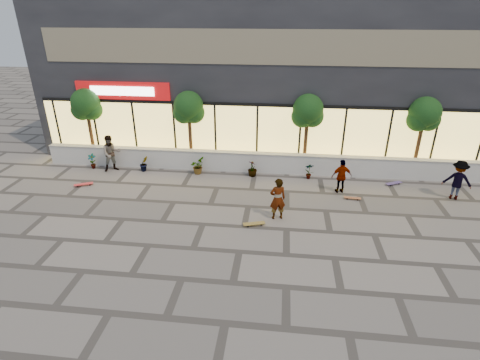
# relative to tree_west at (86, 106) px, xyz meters

# --- Properties ---
(ground) EXTENTS (80.00, 80.00, 0.00)m
(ground) POSITION_rel_tree_west_xyz_m (9.00, -7.70, -2.99)
(ground) COLOR gray
(ground) RESTS_ON ground
(planter_wall) EXTENTS (22.00, 0.42, 1.04)m
(planter_wall) POSITION_rel_tree_west_xyz_m (9.00, -0.70, -2.46)
(planter_wall) COLOR silver
(planter_wall) RESTS_ON ground
(retail_building) EXTENTS (24.00, 9.17, 8.50)m
(retail_building) POSITION_rel_tree_west_xyz_m (9.00, 4.79, 1.26)
(retail_building) COLOR #232328
(retail_building) RESTS_ON ground
(shrub_a) EXTENTS (0.43, 0.29, 0.81)m
(shrub_a) POSITION_rel_tree_west_xyz_m (0.50, -1.25, -2.58)
(shrub_a) COLOR #113715
(shrub_a) RESTS_ON ground
(shrub_b) EXTENTS (0.57, 0.57, 0.81)m
(shrub_b) POSITION_rel_tree_west_xyz_m (3.30, -1.25, -2.58)
(shrub_b) COLOR #113715
(shrub_b) RESTS_ON ground
(shrub_c) EXTENTS (0.68, 0.77, 0.81)m
(shrub_c) POSITION_rel_tree_west_xyz_m (6.10, -1.25, -2.58)
(shrub_c) COLOR #113715
(shrub_c) RESTS_ON ground
(shrub_d) EXTENTS (0.64, 0.64, 0.81)m
(shrub_d) POSITION_rel_tree_west_xyz_m (8.90, -1.25, -2.58)
(shrub_d) COLOR #113715
(shrub_d) RESTS_ON ground
(shrub_e) EXTENTS (0.46, 0.35, 0.81)m
(shrub_e) POSITION_rel_tree_west_xyz_m (11.70, -1.25, -2.58)
(shrub_e) COLOR #113715
(shrub_e) RESTS_ON ground
(tree_west) EXTENTS (1.60, 1.50, 3.92)m
(tree_west) POSITION_rel_tree_west_xyz_m (0.00, 0.00, 0.00)
(tree_west) COLOR #4A271A
(tree_west) RESTS_ON ground
(tree_midwest) EXTENTS (1.60, 1.50, 3.92)m
(tree_midwest) POSITION_rel_tree_west_xyz_m (5.50, 0.00, 0.00)
(tree_midwest) COLOR #4A271A
(tree_midwest) RESTS_ON ground
(tree_mideast) EXTENTS (1.60, 1.50, 3.92)m
(tree_mideast) POSITION_rel_tree_west_xyz_m (11.50, 0.00, 0.00)
(tree_mideast) COLOR #4A271A
(tree_mideast) RESTS_ON ground
(tree_east) EXTENTS (1.60, 1.50, 3.92)m
(tree_east) POSITION_rel_tree_west_xyz_m (17.00, 0.00, 0.00)
(tree_east) COLOR #4A271A
(tree_east) RESTS_ON ground
(skater_center) EXTENTS (0.73, 0.58, 1.75)m
(skater_center) POSITION_rel_tree_west_xyz_m (10.24, -5.27, -2.11)
(skater_center) COLOR white
(skater_center) RESTS_ON ground
(skater_left) EXTENTS (1.16, 1.10, 1.90)m
(skater_left) POSITION_rel_tree_west_xyz_m (1.69, -1.40, -2.04)
(skater_left) COLOR #8E7A5C
(skater_left) RESTS_ON ground
(skater_right_near) EXTENTS (0.99, 0.58, 1.59)m
(skater_right_near) POSITION_rel_tree_west_xyz_m (13.05, -2.60, -2.19)
(skater_right_near) COLOR white
(skater_right_near) RESTS_ON ground
(skater_right_far) EXTENTS (1.31, 0.99, 1.79)m
(skater_right_far) POSITION_rel_tree_west_xyz_m (17.98, -2.64, -2.09)
(skater_right_far) COLOR maroon
(skater_right_far) RESTS_ON ground
(skateboard_center) EXTENTS (0.88, 0.46, 0.10)m
(skateboard_center) POSITION_rel_tree_west_xyz_m (9.38, -5.93, -2.90)
(skateboard_center) COLOR olive
(skateboard_center) RESTS_ON ground
(skateboard_left) EXTENTS (0.87, 0.57, 0.10)m
(skateboard_left) POSITION_rel_tree_west_xyz_m (1.03, -3.32, -2.90)
(skateboard_left) COLOR red
(skateboard_left) RESTS_ON ground
(skateboard_right_near) EXTENTS (0.74, 0.24, 0.09)m
(skateboard_right_near) POSITION_rel_tree_west_xyz_m (13.51, -3.26, -2.91)
(skateboard_right_near) COLOR #985331
(skateboard_right_near) RESTS_ON ground
(skateboard_right_far) EXTENTS (0.84, 0.57, 0.10)m
(skateboard_right_far) POSITION_rel_tree_west_xyz_m (15.71, -1.50, -2.90)
(skateboard_right_far) COLOR #5A447D
(skateboard_right_far) RESTS_ON ground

